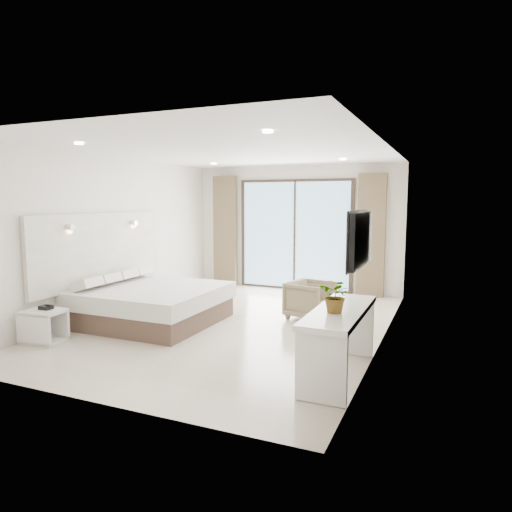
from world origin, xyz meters
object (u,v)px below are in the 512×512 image
object	(u,v)px
nightstand	(44,326)
console_desk	(340,327)
bed	(151,304)
armchair	(310,298)

from	to	relation	value
nightstand	console_desk	bearing A→B (deg)	-0.08
bed	nightstand	distance (m)	1.63
bed	armchair	bearing A→B (deg)	28.56
console_desk	armchair	xyz separation A→B (m)	(-1.02, 2.31, -0.22)
bed	console_desk	distance (m)	3.49
nightstand	console_desk	world-z (taller)	console_desk
nightstand	console_desk	xyz separation A→B (m)	(4.02, 0.41, 0.34)
nightstand	armchair	xyz separation A→B (m)	(3.00, 2.72, 0.11)
console_desk	armchair	world-z (taller)	console_desk
nightstand	armchair	distance (m)	4.05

